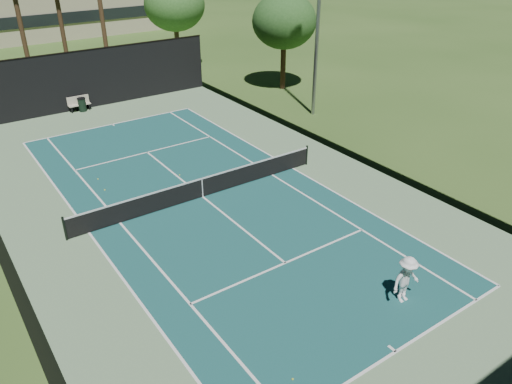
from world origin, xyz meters
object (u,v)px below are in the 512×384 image
Objects in this scene: tennis_ball_a at (293,379)px; trash_bin at (82,105)px; player at (406,280)px; tennis_ball_d at (98,179)px; park_bench at (79,103)px; tennis_ball_b at (105,190)px; tennis_net at (202,187)px; tennis_ball_c at (180,175)px.

tennis_ball_a is 26.59m from trash_bin.
player is 5.37m from tennis_ball_a.
tennis_ball_d is 11.44m from park_bench.
tennis_ball_b is at bearing -95.36° from tennis_ball_d.
player is 14.86m from tennis_ball_b.
tennis_ball_d is (-5.51, 15.08, -0.86)m from player.
tennis_ball_b is (-5.64, 13.72, -0.85)m from player.
tennis_ball_b is (-3.60, 3.32, -0.52)m from tennis_net.
tennis_net reaches higher than tennis_ball_a.
player reaches higher than tennis_ball_d.
tennis_net reaches higher than tennis_ball_b.
player is at bearing -78.91° from tennis_net.
tennis_ball_b reaches higher than tennis_ball_a.
tennis_ball_c is 0.98× the size of tennis_ball_d.
tennis_ball_b reaches higher than tennis_ball_d.
tennis_net is 15.57m from trash_bin.
tennis_net is 195.00× the size of tennis_ball_d.
tennis_net is 15.82m from park_bench.
tennis_net reaches higher than tennis_ball_c.
tennis_ball_c is (0.16, 2.71, -0.53)m from tennis_net.
tennis_net is at bearing -93.33° from tennis_ball_c.
tennis_ball_a is at bearing -89.13° from tennis_ball_d.
tennis_ball_b is 1.08× the size of tennis_ball_c.
trash_bin reaches higher than tennis_ball_d.
tennis_ball_c is (-1.88, 13.12, -0.86)m from player.
park_bench is at bearing 93.11° from tennis_net.
trash_bin is at bearing 98.77° from player.
tennis_ball_a is at bearing -88.53° from tennis_ball_b.
tennis_ball_c is (3.39, 13.62, -0.00)m from tennis_ball_a.
player is at bearing -81.84° from tennis_ball_c.
tennis_net is 8.60× the size of park_bench.
trash_bin is at bearing 75.82° from tennis_ball_d.
trash_bin is at bearing 92.67° from tennis_net.
tennis_ball_b is 0.05× the size of park_bench.
tennis_ball_d is at bearing 126.62° from tennis_net.
tennis_ball_d is (-3.47, 4.67, -0.52)m from tennis_net.
tennis_ball_c is at bearing -9.19° from tennis_ball_b.
park_bench reaches higher than tennis_ball_d.
park_bench reaches higher than tennis_ball_b.
tennis_ball_c is 4.12m from tennis_ball_d.
tennis_ball_a is at bearing -106.51° from tennis_net.
trash_bin is (2.87, 12.23, 0.44)m from tennis_ball_b.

